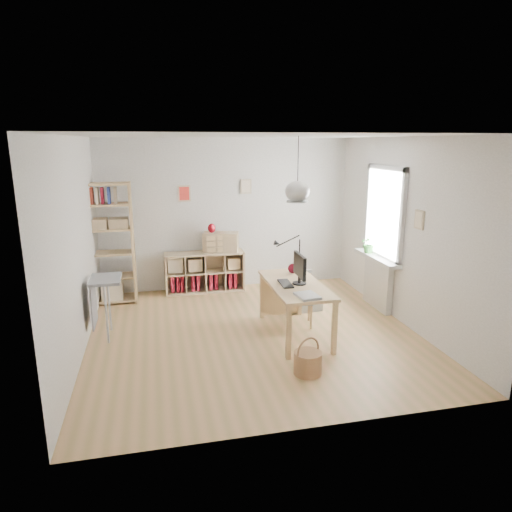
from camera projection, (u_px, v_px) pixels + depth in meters
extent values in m
plane|color=tan|center=(254.00, 334.00, 6.43)|extent=(4.50, 4.50, 0.00)
plane|color=white|center=(227.00, 215.00, 8.23)|extent=(4.50, 0.00, 4.50)
plane|color=white|center=(309.00, 293.00, 3.97)|extent=(4.50, 0.00, 4.50)
plane|color=white|center=(76.00, 248.00, 5.62)|extent=(0.00, 4.50, 4.50)
plane|color=white|center=(406.00, 233.00, 6.58)|extent=(0.00, 4.50, 4.50)
plane|color=silver|center=(254.00, 136.00, 5.77)|extent=(4.50, 4.50, 0.00)
cylinder|color=black|center=(298.00, 163.00, 5.83)|extent=(0.01, 0.01, 0.68)
ellipsoid|color=silver|center=(297.00, 191.00, 5.92)|extent=(0.32, 0.32, 0.27)
cube|color=white|center=(385.00, 213.00, 7.09)|extent=(0.03, 1.00, 1.30)
cube|color=silver|center=(402.00, 219.00, 6.58)|extent=(0.06, 0.08, 1.46)
cube|color=silver|center=(368.00, 208.00, 7.60)|extent=(0.06, 0.08, 1.46)
cube|color=silver|center=(387.00, 168.00, 6.92)|extent=(0.06, 1.16, 0.08)
cube|color=silver|center=(381.00, 256.00, 7.26)|extent=(0.06, 1.16, 0.08)
cube|color=silver|center=(378.00, 284.00, 7.37)|extent=(0.10, 0.80, 0.80)
cube|color=silver|center=(377.00, 258.00, 7.25)|extent=(0.22, 1.20, 0.06)
cube|color=tan|center=(295.00, 285.00, 6.23)|extent=(0.70, 1.50, 0.04)
cube|color=tan|center=(289.00, 332.00, 5.59)|extent=(0.06, 0.06, 0.71)
cube|color=tan|center=(262.00, 296.00, 6.91)|extent=(0.06, 0.06, 0.71)
cube|color=tan|center=(334.00, 328.00, 5.72)|extent=(0.06, 0.06, 0.71)
cube|color=tan|center=(300.00, 293.00, 7.04)|extent=(0.06, 0.06, 0.71)
cube|color=beige|center=(205.00, 290.00, 8.26)|extent=(1.40, 0.38, 0.03)
cube|color=beige|center=(204.00, 253.00, 8.09)|extent=(1.40, 0.38, 0.03)
cube|color=beige|center=(166.00, 274.00, 8.03)|extent=(0.03, 0.38, 0.72)
cube|color=beige|center=(242.00, 270.00, 8.32)|extent=(0.03, 0.38, 0.72)
cube|color=beige|center=(204.00, 269.00, 8.34)|extent=(1.40, 0.02, 0.72)
cube|color=maroon|center=(172.00, 283.00, 8.11)|extent=(0.06, 0.26, 0.30)
cube|color=maroon|center=(178.00, 282.00, 8.13)|extent=(0.05, 0.26, 0.30)
cube|color=maroon|center=(182.00, 282.00, 8.15)|extent=(0.05, 0.26, 0.30)
cube|color=maroon|center=(193.00, 281.00, 8.19)|extent=(0.05, 0.26, 0.30)
cube|color=maroon|center=(198.00, 281.00, 8.21)|extent=(0.05, 0.26, 0.30)
cube|color=maroon|center=(210.00, 280.00, 8.26)|extent=(0.06, 0.26, 0.30)
cube|color=maroon|center=(215.00, 280.00, 8.27)|extent=(0.06, 0.26, 0.30)
cube|color=maroon|center=(229.00, 279.00, 8.33)|extent=(0.06, 0.26, 0.30)
cube|color=maroon|center=(234.00, 279.00, 8.35)|extent=(0.05, 0.26, 0.30)
cube|color=tan|center=(84.00, 245.00, 7.37)|extent=(0.04, 0.38, 2.00)
cube|color=tan|center=(133.00, 243.00, 7.53)|extent=(0.04, 0.38, 2.00)
cube|color=tan|center=(113.00, 299.00, 7.68)|extent=(0.76, 0.38, 0.03)
cube|color=tan|center=(112.00, 276.00, 7.59)|extent=(0.76, 0.38, 0.03)
cube|color=tan|center=(110.00, 253.00, 7.49)|extent=(0.76, 0.38, 0.03)
cube|color=tan|center=(108.00, 229.00, 7.39)|extent=(0.76, 0.38, 0.03)
cube|color=tan|center=(106.00, 205.00, 7.29)|extent=(0.76, 0.38, 0.03)
cube|color=tan|center=(104.00, 184.00, 7.21)|extent=(0.76, 0.38, 0.03)
cube|color=#2A3E9C|center=(86.00, 196.00, 7.20)|extent=(0.04, 0.18, 0.26)
cube|color=#9F3222|center=(92.00, 196.00, 7.22)|extent=(0.04, 0.18, 0.26)
cube|color=beige|center=(97.00, 196.00, 7.23)|extent=(0.04, 0.18, 0.26)
cube|color=maroon|center=(102.00, 196.00, 7.25)|extent=(0.04, 0.18, 0.26)
cube|color=#2A3E9C|center=(109.00, 195.00, 7.27)|extent=(0.04, 0.18, 0.26)
cube|color=beige|center=(115.00, 195.00, 7.29)|extent=(0.04, 0.18, 0.26)
cube|color=#939396|center=(105.00, 279.00, 6.14)|extent=(0.40, 0.55, 0.04)
cylinder|color=silver|center=(106.00, 314.00, 6.03)|extent=(0.03, 0.03, 0.82)
cylinder|color=silver|center=(109.00, 303.00, 6.45)|extent=(0.03, 0.03, 0.82)
cube|color=#939396|center=(94.00, 303.00, 6.18)|extent=(0.02, 0.50, 0.62)
cube|color=#939396|center=(300.00, 300.00, 6.65)|extent=(0.43, 0.43, 0.05)
cube|color=tan|center=(289.00, 317.00, 6.55)|extent=(0.04, 0.04, 0.36)
cube|color=tan|center=(288.00, 309.00, 6.85)|extent=(0.04, 0.04, 0.36)
cube|color=tan|center=(311.00, 317.00, 6.55)|extent=(0.04, 0.04, 0.36)
cube|color=tan|center=(309.00, 309.00, 6.85)|extent=(0.04, 0.04, 0.36)
cube|color=tan|center=(299.00, 284.00, 6.76)|extent=(0.36, 0.11, 0.33)
cylinder|color=olive|center=(308.00, 363.00, 5.29)|extent=(0.33, 0.33, 0.27)
torus|color=olive|center=(308.00, 351.00, 5.25)|extent=(0.31, 0.15, 0.33)
cube|color=silver|center=(302.00, 308.00, 7.37)|extent=(0.58, 0.43, 0.02)
cube|color=silver|center=(287.00, 303.00, 7.25)|extent=(0.06, 0.37, 0.28)
cube|color=silver|center=(317.00, 299.00, 7.41)|extent=(0.06, 0.37, 0.28)
cube|color=silver|center=(307.00, 304.00, 7.17)|extent=(0.54, 0.07, 0.28)
cube|color=silver|center=(298.00, 297.00, 7.50)|extent=(0.54, 0.07, 0.28)
cube|color=silver|center=(295.00, 279.00, 7.58)|extent=(0.56, 0.23, 0.35)
sphere|color=gold|center=(297.00, 299.00, 7.23)|extent=(0.12, 0.12, 0.12)
sphere|color=#1A74B9|center=(307.00, 295.00, 7.39)|extent=(0.12, 0.12, 0.12)
sphere|color=red|center=(302.00, 297.00, 7.30)|extent=(0.12, 0.12, 0.12)
sphere|color=#2C7934|center=(313.00, 297.00, 7.30)|extent=(0.12, 0.12, 0.12)
cylinder|color=black|center=(299.00, 283.00, 6.20)|extent=(0.19, 0.19, 0.02)
cylinder|color=black|center=(299.00, 280.00, 6.19)|extent=(0.04, 0.04, 0.09)
cube|color=black|center=(300.00, 266.00, 6.14)|extent=(0.06, 0.48, 0.31)
cube|color=black|center=(286.00, 284.00, 6.18)|extent=(0.16, 0.39, 0.02)
cylinder|color=black|center=(299.00, 268.00, 6.91)|extent=(0.07, 0.07, 0.04)
cylinder|color=black|center=(299.00, 254.00, 6.85)|extent=(0.02, 0.02, 0.44)
cone|color=black|center=(277.00, 243.00, 6.63)|extent=(0.11, 0.08, 0.10)
sphere|color=#490917|center=(293.00, 268.00, 6.68)|extent=(0.15, 0.15, 0.15)
cube|color=silver|center=(307.00, 296.00, 5.67)|extent=(0.29, 0.34, 0.03)
cube|color=beige|center=(221.00, 242.00, 8.11)|extent=(0.66, 0.44, 0.35)
ellipsoid|color=maroon|center=(212.00, 228.00, 8.01)|extent=(0.14, 0.14, 0.16)
imported|color=#286225|center=(369.00, 244.00, 7.43)|extent=(0.32, 0.30, 0.30)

